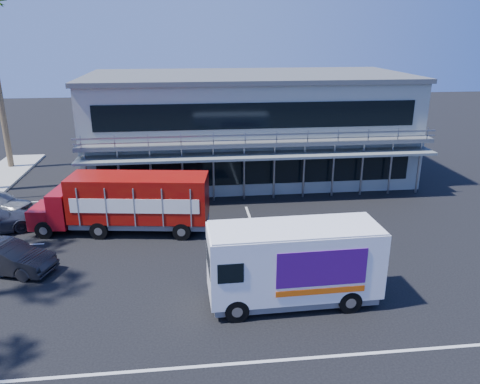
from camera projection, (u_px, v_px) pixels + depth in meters
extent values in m
plane|color=black|center=(224.00, 273.00, 20.69)|extent=(120.00, 120.00, 0.00)
cube|color=#9CA193|center=(248.00, 127.00, 33.95)|extent=(22.00, 10.00, 7.00)
cube|color=#515454|center=(248.00, 76.00, 32.75)|extent=(22.40, 10.40, 0.30)
cube|color=#515454|center=(260.00, 143.00, 28.66)|extent=(22.00, 1.20, 0.25)
cube|color=gray|center=(261.00, 137.00, 27.98)|extent=(22.00, 0.08, 0.90)
cube|color=slate|center=(260.00, 156.00, 28.60)|extent=(22.00, 1.80, 0.15)
cube|color=black|center=(258.00, 172.00, 29.86)|extent=(20.00, 0.06, 1.60)
cube|color=black|center=(258.00, 116.00, 28.68)|extent=(20.00, 0.06, 1.60)
cube|color=maroon|center=(46.00, 215.00, 24.79)|extent=(1.51, 2.15, 1.06)
cube|color=maroon|center=(63.00, 207.00, 24.60)|extent=(1.19, 2.32, 1.86)
cube|color=black|center=(62.00, 197.00, 24.43)|extent=(0.31, 1.87, 0.62)
cube|color=maroon|center=(139.00, 197.00, 24.31)|extent=(7.33, 3.19, 2.30)
cube|color=slate|center=(141.00, 221.00, 24.76)|extent=(7.28, 2.86, 0.27)
cube|color=white|center=(134.00, 206.00, 23.29)|extent=(6.46, 0.95, 0.75)
cube|color=white|center=(144.00, 192.00, 25.40)|extent=(6.46, 0.95, 0.75)
cylinder|color=black|center=(44.00, 230.00, 24.00)|extent=(0.95, 0.41, 0.92)
cylinder|color=black|center=(59.00, 216.00, 25.84)|extent=(0.95, 0.41, 0.92)
cylinder|color=black|center=(99.00, 230.00, 23.93)|extent=(0.95, 0.41, 0.92)
cylinder|color=black|center=(110.00, 216.00, 25.77)|extent=(0.95, 0.41, 0.92)
cylinder|color=black|center=(182.00, 231.00, 23.82)|extent=(0.95, 0.41, 0.92)
cylinder|color=black|center=(187.00, 217.00, 25.66)|extent=(0.95, 0.41, 0.92)
cube|color=white|center=(294.00, 260.00, 17.90)|extent=(6.62, 2.41, 2.63)
cube|color=slate|center=(293.00, 293.00, 18.38)|extent=(6.35, 2.18, 0.33)
cube|color=black|center=(209.00, 259.00, 17.39)|extent=(0.10, 1.85, 0.89)
cube|color=white|center=(295.00, 228.00, 17.46)|extent=(6.48, 2.36, 0.08)
cube|color=#470C6C|center=(322.00, 269.00, 16.87)|extent=(3.38, 0.11, 1.41)
cube|color=#470C6C|center=(305.00, 242.00, 19.01)|extent=(3.38, 0.11, 1.41)
cube|color=#F2590C|center=(321.00, 291.00, 17.17)|extent=(3.38, 0.10, 0.23)
cylinder|color=black|center=(237.00, 310.00, 17.12)|extent=(0.91, 0.30, 0.90)
cylinder|color=black|center=(230.00, 283.00, 18.98)|extent=(0.91, 0.30, 0.90)
cylinder|color=black|center=(350.00, 301.00, 17.68)|extent=(0.91, 0.30, 0.90)
cylinder|color=black|center=(333.00, 276.00, 19.54)|extent=(0.91, 0.30, 0.90)
imported|color=black|center=(7.00, 258.00, 20.56)|extent=(4.44, 2.70, 1.38)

